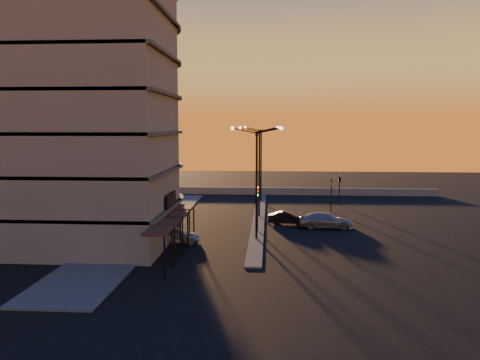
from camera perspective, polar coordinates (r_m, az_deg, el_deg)
name	(u,v)px	position (r m, az deg, el deg)	size (l,w,h in m)	color
ground	(256,240)	(39.71, 2.00, -7.29)	(120.00, 120.00, 0.00)	black
sidewalk_west	(146,227)	(45.08, -11.37, -5.66)	(5.00, 40.00, 0.12)	#464643
median	(259,216)	(49.46, 2.34, -4.44)	(1.20, 36.00, 0.12)	#464643
parapet	(276,191)	(65.16, 4.42, -1.37)	(44.00, 0.50, 1.00)	slate
building	(89,97)	(41.46, -17.94, 9.57)	(14.35, 17.08, 25.00)	slate
streetlamp_near	(257,174)	(38.74, 2.04, 0.76)	(4.32, 0.32, 9.51)	black
streetlamp_mid	(259,164)	(48.70, 2.37, 1.96)	(4.32, 0.32, 9.51)	black
streetlamp_far	(261,157)	(58.67, 2.59, 2.76)	(4.32, 0.32, 9.51)	black
traffic_light_main	(257,201)	(41.94, 2.13, -2.52)	(0.28, 0.44, 4.25)	black
signal_east_a	(331,194)	(53.53, 11.04, -1.68)	(0.13, 0.16, 3.60)	black
signal_east_b	(340,180)	(57.51, 12.04, 0.05)	(0.42, 1.99, 3.60)	black
car_hatchback	(176,235)	(38.81, -7.76, -6.67)	(1.57, 3.91, 1.33)	silver
car_sedan	(287,218)	(45.97, 5.81, -4.61)	(1.31, 3.76, 1.24)	black
car_wagon	(326,220)	(44.73, 10.40, -4.85)	(2.06, 5.07, 1.47)	gray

